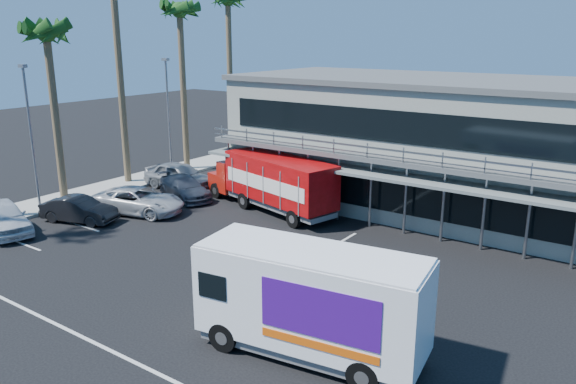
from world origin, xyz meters
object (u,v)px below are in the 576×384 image
Objects in this scene: red_truck at (272,181)px; parked_car_b at (79,210)px; white_van at (311,301)px; parked_car_a at (3,217)px.

red_truck is 2.34× the size of parked_car_b.
white_van is 1.53× the size of parked_car_a.
parked_car_b is at bearing -12.41° from parked_car_a.
white_van is at bearing -34.29° from red_truck.
parked_car_a reaches higher than parked_car_b.
red_truck is at bearing -24.82° from parked_car_a.
parked_car_b is at bearing 159.64° from white_van.
red_truck is 13.88m from parked_car_a.
parked_car_a is at bearing 135.25° from parked_car_b.
white_van is 18.66m from parked_car_a.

